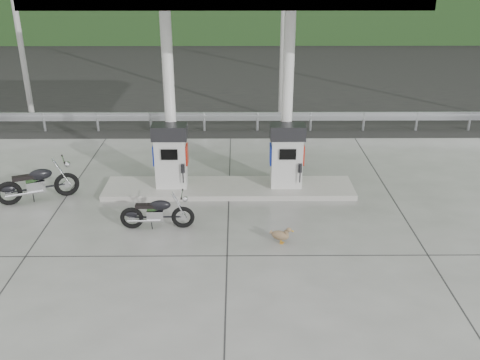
{
  "coord_description": "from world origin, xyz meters",
  "views": [
    {
      "loc": [
        0.22,
        -11.26,
        6.34
      ],
      "look_at": [
        0.3,
        1.0,
        1.0
      ],
      "focal_mm": 40.0,
      "sensor_mm": 36.0,
      "label": 1
    }
  ],
  "objects_px": {
    "gas_pump_left": "(171,156)",
    "gas_pump_right": "(287,156)",
    "motorcycle_left": "(38,184)",
    "duck": "(280,236)",
    "motorcycle_right": "(157,213)"
  },
  "relations": [
    {
      "from": "gas_pump_left",
      "to": "duck",
      "type": "bearing_deg",
      "value": -45.92
    },
    {
      "from": "gas_pump_left",
      "to": "motorcycle_right",
      "type": "xyz_separation_m",
      "value": [
        -0.12,
        -2.17,
        -0.65
      ]
    },
    {
      "from": "gas_pump_left",
      "to": "motorcycle_left",
      "type": "bearing_deg",
      "value": -171.08
    },
    {
      "from": "gas_pump_left",
      "to": "motorcycle_left",
      "type": "distance_m",
      "value": 3.65
    },
    {
      "from": "gas_pump_left",
      "to": "gas_pump_right",
      "type": "relative_size",
      "value": 1.0
    },
    {
      "from": "gas_pump_left",
      "to": "gas_pump_right",
      "type": "xyz_separation_m",
      "value": [
        3.2,
        0.0,
        0.0
      ]
    },
    {
      "from": "gas_pump_right",
      "to": "duck",
      "type": "height_order",
      "value": "gas_pump_right"
    },
    {
      "from": "gas_pump_right",
      "to": "motorcycle_right",
      "type": "height_order",
      "value": "gas_pump_right"
    },
    {
      "from": "gas_pump_right",
      "to": "motorcycle_left",
      "type": "relative_size",
      "value": 0.89
    },
    {
      "from": "gas_pump_left",
      "to": "gas_pump_right",
      "type": "bearing_deg",
      "value": 0.0
    },
    {
      "from": "gas_pump_right",
      "to": "motorcycle_right",
      "type": "relative_size",
      "value": 1.07
    },
    {
      "from": "motorcycle_left",
      "to": "motorcycle_right",
      "type": "relative_size",
      "value": 1.19
    },
    {
      "from": "motorcycle_right",
      "to": "duck",
      "type": "relative_size",
      "value": 3.28
    },
    {
      "from": "motorcycle_right",
      "to": "motorcycle_left",
      "type": "bearing_deg",
      "value": 153.41
    },
    {
      "from": "gas_pump_right",
      "to": "motorcycle_right",
      "type": "distance_m",
      "value": 4.02
    }
  ]
}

